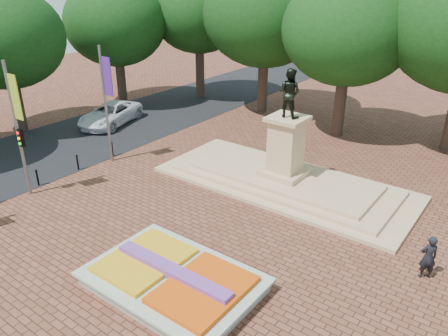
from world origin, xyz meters
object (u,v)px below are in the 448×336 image
Objects in this scene: flower_bed at (174,280)px; pedestrian at (428,257)px; monument at (284,170)px; van at (110,114)px.

flower_bed is 3.46× the size of pedestrian.
flower_bed is 10.07m from monument.
pedestrian reaches higher than flower_bed.
van is (-15.76, 1.10, -0.08)m from monument.
pedestrian is at bearing 40.70° from flower_bed.
van is (-16.79, 11.10, 0.42)m from flower_bed.
monument reaches higher than pedestrian.
van is at bearing 176.02° from monument.
flower_bed is 1.10× the size of van.
monument reaches higher than flower_bed.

